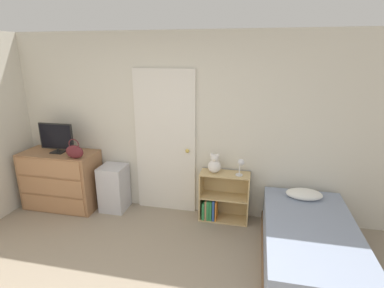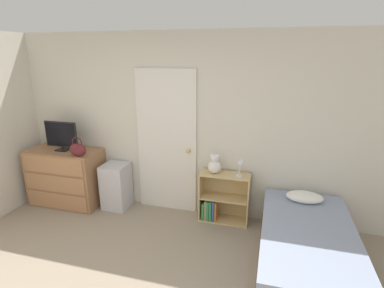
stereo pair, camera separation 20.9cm
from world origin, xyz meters
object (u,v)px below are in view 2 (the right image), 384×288
Objects in this scene: handbag at (78,149)px; teddy_bear at (215,165)px; tv at (61,136)px; storage_bin at (116,186)px; desk_lamp at (241,165)px; bed at (306,250)px; bookshelf at (220,201)px; dresser at (66,177)px.

handbag is 1.93m from teddy_bear.
tv is 0.77× the size of storage_bin.
storage_bin is 1.91m from desk_lamp.
desk_lamp is at bearing 137.64° from bed.
handbag is at bearing -170.96° from teddy_bear.
tv is 0.75× the size of bookshelf.
teddy_bear reaches higher than desk_lamp.
desk_lamp is at bearing -9.98° from bookshelf.
bed is at bearing -42.36° from desk_lamp.
tv is (0.01, -0.00, 0.66)m from dresser.
handbag is 1.20× the size of desk_lamp.
tv is 2.66m from desk_lamp.
dresser is at bearing 169.33° from bed.
bookshelf is at bearing 3.27° from tv.
storage_bin is (0.41, 0.26, -0.62)m from handbag.
dresser is 4.01× the size of teddy_bear.
teddy_bear is 1.16× the size of desk_lamp.
storage_bin is 2.91× the size of desk_lamp.
desk_lamp is (2.64, 0.09, -0.23)m from tv.
handbag reaches higher than desk_lamp.
storage_bin is at bearing 31.84° from handbag.
desk_lamp is (1.84, 0.01, 0.52)m from storage_bin.
desk_lamp is at bearing 6.68° from handbag.
teddy_bear reaches higher than storage_bin.
handbag reaches higher than bed.
dresser is 2.39m from bookshelf.
dresser is 1.56× the size of bookshelf.
bookshelf is (2.38, 0.14, -0.80)m from tv.
bookshelf is 1.33m from bed.
desk_lamp reaches higher than storage_bin.
bookshelf is 2.99× the size of desk_lamp.
tv is 1.87× the size of handbag.
desk_lamp is at bearing 1.91° from dresser.
handbag is (0.40, -0.18, 0.53)m from dresser.
desk_lamp is at bearing 1.93° from tv.
teddy_bear is at bearing 3.16° from dresser.
dresser is 3.89× the size of handbag.
dresser is at bearing 169.19° from tv.
bed is (0.81, -0.74, -0.61)m from desk_lamp.
tv is 2.31m from teddy_bear.
bed is at bearing -10.67° from tv.
desk_lamp is (0.35, -0.04, 0.04)m from teddy_bear.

